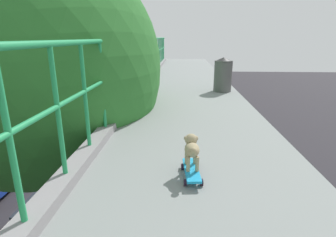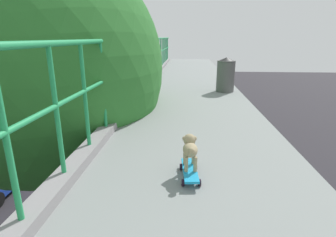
# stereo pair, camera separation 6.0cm
# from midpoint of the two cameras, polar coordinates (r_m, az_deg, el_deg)

# --- Properties ---
(car_green_fifth) EXTENTS (1.90, 3.96, 1.45)m
(car_green_fifth) POSITION_cam_midpoint_polar(r_m,az_deg,el_deg) (11.61, -24.04, -18.90)
(car_green_fifth) COLOR #246339
(car_green_fifth) RESTS_ON ground
(city_bus) EXTENTS (2.50, 11.17, 3.40)m
(city_bus) POSITION_cam_midpoint_polar(r_m,az_deg,el_deg) (26.60, -17.22, 4.81)
(city_bus) COLOR #B61111
(city_bus) RESTS_ON ground
(roadside_tree_mid) EXTENTS (4.69, 4.69, 8.96)m
(roadside_tree_mid) POSITION_cam_midpoint_polar(r_m,az_deg,el_deg) (5.81, -26.00, 9.21)
(roadside_tree_mid) COLOR #4F322A
(roadside_tree_mid) RESTS_ON ground
(toy_skateboard) EXTENTS (0.21, 0.49, 0.09)m
(toy_skateboard) POSITION_cam_midpoint_polar(r_m,az_deg,el_deg) (2.67, 4.40, -11.10)
(toy_skateboard) COLOR #1992CA
(toy_skateboard) RESTS_ON overpass_deck
(small_dog) EXTENTS (0.16, 0.33, 0.32)m
(small_dog) POSITION_cam_midpoint_polar(r_m,az_deg,el_deg) (2.62, 4.43, -6.23)
(small_dog) COLOR tan
(small_dog) RESTS_ON toy_skateboard
(litter_bin) EXTENTS (0.45, 0.45, 0.85)m
(litter_bin) POSITION_cam_midpoint_polar(r_m,az_deg,el_deg) (6.88, 11.44, 9.29)
(litter_bin) COLOR #50504F
(litter_bin) RESTS_ON overpass_deck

